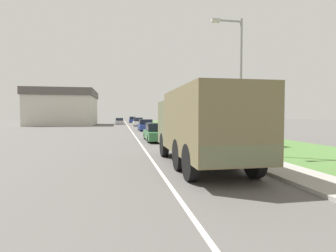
{
  "coord_description": "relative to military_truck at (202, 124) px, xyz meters",
  "views": [
    {
      "loc": [
        -1.44,
        2.99,
        2.1
      ],
      "look_at": [
        0.74,
        14.91,
        1.59
      ],
      "focal_mm": 28.0,
      "sensor_mm": 36.0,
      "label": 1
    }
  ],
  "objects": [
    {
      "name": "car_fourth_ahead",
      "position": [
        -3.46,
        51.37,
        -1.09
      ],
      "size": [
        1.85,
        4.52,
        1.44
      ],
      "color": "#B7BABF",
      "rests_on": "ground"
    },
    {
      "name": "car_farthest_ahead",
      "position": [
        -0.01,
        62.27,
        -1.01
      ],
      "size": [
        1.73,
        4.49,
        1.66
      ],
      "color": "navy",
      "rests_on": "ground"
    },
    {
      "name": "lane_centre_stripe",
      "position": [
        -1.84,
        26.71,
        -1.75
      ],
      "size": [
        0.12,
        120.0,
        0.0
      ],
      "color": "silver",
      "rests_on": "ground"
    },
    {
      "name": "pickup_truck",
      "position": [
        5.89,
        7.95,
        -0.84
      ],
      "size": [
        1.91,
        5.13,
        1.91
      ],
      "color": "black",
      "rests_on": "grass_strip_right"
    },
    {
      "name": "car_nearest_ahead",
      "position": [
        -0.37,
        10.84,
        -1.09
      ],
      "size": [
        1.79,
        4.89,
        1.45
      ],
      "color": "#336B3D",
      "rests_on": "ground"
    },
    {
      "name": "ground_plane",
      "position": [
        -1.84,
        26.71,
        -1.75
      ],
      "size": [
        180.0,
        180.0,
        0.0
      ],
      "primitive_type": "plane",
      "color": "#565451"
    },
    {
      "name": "lamp_post",
      "position": [
        2.7,
        2.5,
        2.52
      ],
      "size": [
        1.69,
        0.24,
        6.95
      ],
      "color": "gray",
      "rests_on": "sidewalk_right"
    },
    {
      "name": "building_distant",
      "position": [
        -14.99,
        48.3,
        1.98
      ],
      "size": [
        13.04,
        14.12,
        7.35
      ],
      "color": "beige",
      "rests_on": "ground"
    },
    {
      "name": "car_third_ahead",
      "position": [
        0.13,
        40.56,
        -1.03
      ],
      "size": [
        1.87,
        4.76,
        1.61
      ],
      "color": "silver",
      "rests_on": "ground"
    },
    {
      "name": "car_second_ahead",
      "position": [
        0.11,
        25.18,
        -1.06
      ],
      "size": [
        1.89,
        4.83,
        1.52
      ],
      "color": "navy",
      "rests_on": "ground"
    },
    {
      "name": "sidewalk_right",
      "position": [
        2.66,
        26.71,
        -1.69
      ],
      "size": [
        1.8,
        120.0,
        0.12
      ],
      "color": "#9E9B93",
      "rests_on": "ground"
    },
    {
      "name": "military_truck",
      "position": [
        0.0,
        0.0,
        0.0
      ],
      "size": [
        2.51,
        7.54,
        3.08
      ],
      "color": "#606647",
      "rests_on": "ground"
    },
    {
      "name": "grass_strip_right",
      "position": [
        7.06,
        26.71,
        -1.74
      ],
      "size": [
        7.0,
        120.0,
        0.02
      ],
      "color": "#4C7538",
      "rests_on": "ground"
    }
  ]
}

